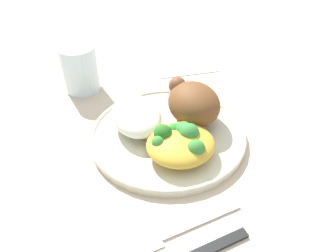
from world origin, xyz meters
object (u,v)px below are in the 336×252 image
Objects in this scene: plate at (168,134)px; napkin at (185,66)px; mac_cheese_with_broccoli at (180,142)px; rice_pile at (136,116)px; roasted_chicken at (193,103)px; fork at (182,229)px; water_glass at (80,69)px.

plate reaches higher than napkin.
napkin is at bearing -24.22° from mac_cheese_with_broccoli.
roasted_chicken is at bearing -98.42° from rice_pile.
mac_cheese_with_broccoli is at bearing 143.83° from roasted_chicken.
fork is 0.37m from water_glass.
water_glass is 0.22m from napkin.
water_glass is (0.19, 0.10, 0.04)m from plate.
water_glass is at bearing 93.61° from napkin.
mac_cheese_with_broccoli is at bearing 155.78° from napkin.
rice_pile is at bearing 53.69° from plate.
water_glass is (0.16, 0.06, 0.01)m from rice_pile.
napkin is (0.26, -0.12, -0.03)m from mac_cheese_with_broccoli.
roasted_chicken is at bearing -26.80° from fork.
plate is 1.71× the size of fork.
rice_pile is 1.22× the size of water_glass.
roasted_chicken reaches higher than fork.
roasted_chicken is at bearing 160.66° from napkin.
roasted_chicken is 1.05× the size of mac_cheese_with_broccoli.
water_glass is (0.36, 0.06, 0.04)m from fork.
plate reaches higher than fork.
plate is 0.06m from rice_pile.
roasted_chicken is 0.21m from napkin.
plate is at bearing -152.00° from water_glass.
fork is (-0.19, 0.00, -0.03)m from rice_pile.
fork is at bearing 153.20° from roasted_chicken.
fork is 1.63× the size of water_glass.
rice_pile is at bearing 138.44° from napkin.
fork is (-0.11, 0.04, -0.03)m from mac_cheese_with_broccoli.
mac_cheese_with_broccoli is 0.29m from napkin.
rice_pile is (0.03, 0.04, 0.03)m from plate.
roasted_chicken is (0.02, -0.05, 0.04)m from plate.
roasted_chicken is at bearing -139.35° from water_glass.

